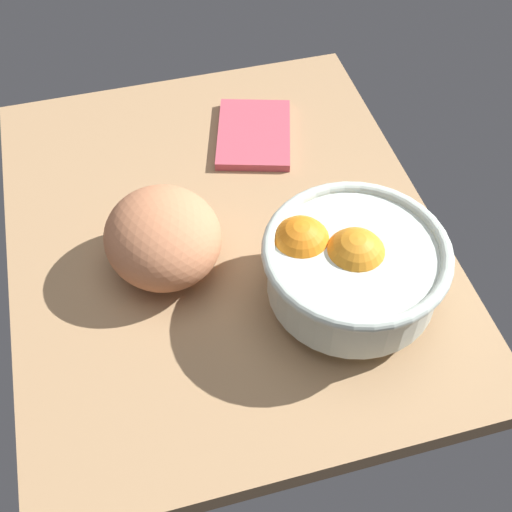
# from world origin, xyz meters

# --- Properties ---
(ground_plane) EXTENTS (0.70, 0.57, 0.03)m
(ground_plane) POSITION_xyz_m (0.00, 0.00, -0.01)
(ground_plane) COLOR #A68159
(fruit_bowl) EXTENTS (0.22, 0.22, 0.11)m
(fruit_bowl) POSITION_xyz_m (0.15, 0.12, 0.07)
(fruit_bowl) COLOR silver
(fruit_bowl) RESTS_ON ground
(bread_loaf) EXTENTS (0.18, 0.17, 0.11)m
(bread_loaf) POSITION_xyz_m (0.04, -0.08, 0.05)
(bread_loaf) COLOR #C97C53
(bread_loaf) RESTS_ON ground
(napkin_folded) EXTENTS (0.18, 0.15, 0.01)m
(napkin_folded) POSITION_xyz_m (-0.18, 0.09, 0.01)
(napkin_folded) COLOR #B94858
(napkin_folded) RESTS_ON ground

